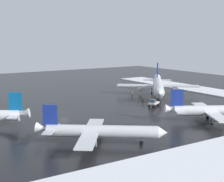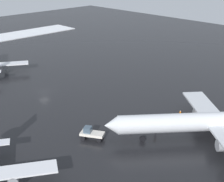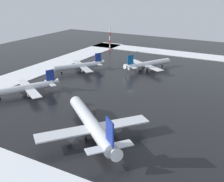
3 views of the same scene
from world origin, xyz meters
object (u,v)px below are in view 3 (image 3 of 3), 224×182
object	(u,v)px
airplane_parked_starboard	(148,64)
antenna_mast	(110,40)
airplane_foreground_jet	(24,88)
airplane_distant_tail	(79,66)
ground_crew_near_tug	(89,118)
ground_crew_beside_wing	(95,110)
airplane_far_rear	(91,123)
pushback_tug	(77,102)
ground_crew_by_nose_gear	(120,123)

from	to	relation	value
airplane_parked_starboard	antenna_mast	size ratio (longest dim) A/B	1.76
airplane_foreground_jet	airplane_distant_tail	size ratio (longest dim) A/B	1.10
ground_crew_near_tug	airplane_foreground_jet	bearing A→B (deg)	123.31
airplane_parked_starboard	antenna_mast	xyz separation A→B (m)	(-25.69, -36.17, 4.63)
airplane_foreground_jet	ground_crew_beside_wing	bearing A→B (deg)	119.29
airplane_far_rear	airplane_parked_starboard	bearing A→B (deg)	-41.59
airplane_far_rear	pushback_tug	size ratio (longest dim) A/B	6.21
airplane_far_rear	pushback_tug	distance (m)	22.14
pushback_tug	ground_crew_near_tug	world-z (taller)	pushback_tug
antenna_mast	ground_crew_beside_wing	bearing A→B (deg)	26.13
airplane_foreground_jet	ground_crew_beside_wing	size ratio (longest dim) A/B	15.03
airplane_far_rear	ground_crew_by_nose_gear	world-z (taller)	airplane_far_rear
airplane_distant_tail	ground_crew_near_tug	distance (m)	53.98
pushback_tug	ground_crew_by_nose_gear	size ratio (longest dim) A/B	2.97
airplane_parked_starboard	airplane_foreground_jet	size ratio (longest dim) A/B	1.02
ground_crew_by_nose_gear	antenna_mast	distance (m)	100.40
ground_crew_by_nose_gear	ground_crew_beside_wing	distance (m)	12.26
ground_crew_by_nose_gear	antenna_mast	size ratio (longest dim) A/B	0.11
airplane_parked_starboard	ground_crew_by_nose_gear	size ratio (longest dim) A/B	15.38
airplane_parked_starboard	ground_crew_beside_wing	bearing A→B (deg)	-145.78
ground_crew_near_tug	antenna_mast	size ratio (longest dim) A/B	0.11
ground_crew_near_tug	airplane_parked_starboard	bearing A→B (deg)	48.57
airplane_parked_starboard	pushback_tug	size ratio (longest dim) A/B	5.18
pushback_tug	ground_crew_by_nose_gear	bearing A→B (deg)	-138.78
airplane_foreground_jet	pushback_tug	bearing A→B (deg)	124.85
airplane_foreground_jet	antenna_mast	world-z (taller)	antenna_mast
airplane_foreground_jet	ground_crew_by_nose_gear	distance (m)	43.93
ground_crew_near_tug	ground_crew_beside_wing	xyz separation A→B (m)	(-5.34, -1.44, 0.00)
airplane_far_rear	ground_crew_by_nose_gear	bearing A→B (deg)	-77.65
airplane_parked_starboard	ground_crew_by_nose_gear	distance (m)	62.14
airplane_parked_starboard	airplane_distant_tail	distance (m)	34.17
ground_crew_near_tug	antenna_mast	bearing A→B (deg)	69.07
pushback_tug	antenna_mast	world-z (taller)	antenna_mast
pushback_tug	ground_crew_near_tug	size ratio (longest dim) A/B	2.97
airplane_parked_starboard	airplane_foreground_jet	distance (m)	62.08
ground_crew_near_tug	ground_crew_beside_wing	world-z (taller)	same
airplane_far_rear	antenna_mast	size ratio (longest dim) A/B	2.10
ground_crew_by_nose_gear	pushback_tug	bearing A→B (deg)	117.69
ground_crew_near_tug	ground_crew_by_nose_gear	bearing A→B (deg)	-39.36
pushback_tug	antenna_mast	bearing A→B (deg)	-9.23
airplane_parked_starboard	airplane_distant_tail	size ratio (longest dim) A/B	1.13
airplane_far_rear	ground_crew_near_tug	world-z (taller)	airplane_far_rear
ground_crew_near_tug	ground_crew_beside_wing	size ratio (longest dim) A/B	1.00
airplane_foreground_jet	ground_crew_beside_wing	distance (m)	32.13
airplane_parked_starboard	airplane_distant_tail	world-z (taller)	airplane_parked_starboard
pushback_tug	antenna_mast	distance (m)	85.51
airplane_parked_starboard	airplane_foreground_jet	bearing A→B (deg)	-176.75
pushback_tug	ground_crew_by_nose_gear	xyz separation A→B (m)	(6.55, 20.24, -0.31)
airplane_distant_tail	ground_crew_by_nose_gear	xyz separation A→B (m)	(40.93, 43.75, -1.72)
airplane_parked_starboard	airplane_far_rear	bearing A→B (deg)	-140.71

